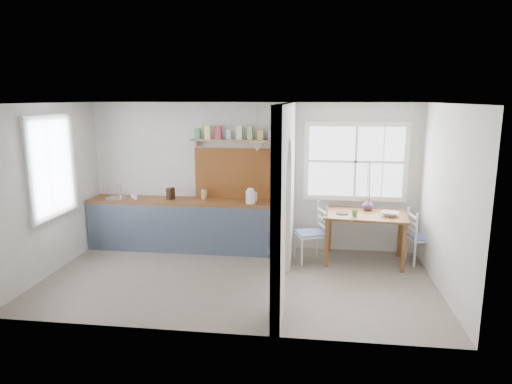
# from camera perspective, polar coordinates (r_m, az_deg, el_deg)

# --- Properties ---
(floor) EXTENTS (5.80, 3.20, 0.01)m
(floor) POSITION_cam_1_polar(r_m,az_deg,el_deg) (6.97, -2.32, -10.86)
(floor) COLOR slate
(floor) RESTS_ON ground
(ceiling) EXTENTS (5.80, 3.20, 0.01)m
(ceiling) POSITION_cam_1_polar(r_m,az_deg,el_deg) (6.44, -2.51, 11.03)
(ceiling) COLOR beige
(ceiling) RESTS_ON walls
(walls) EXTENTS (5.81, 3.21, 2.60)m
(walls) POSITION_cam_1_polar(r_m,az_deg,el_deg) (6.58, -2.41, -0.36)
(walls) COLOR beige
(walls) RESTS_ON floor
(partition) EXTENTS (0.12, 3.20, 2.60)m
(partition) POSITION_cam_1_polar(r_m,az_deg,el_deg) (6.53, 3.73, 0.88)
(partition) COLOR beige
(partition) RESTS_ON floor
(kitchen_window) EXTENTS (0.10, 1.16, 1.50)m
(kitchen_window) POSITION_cam_1_polar(r_m,az_deg,el_deg) (7.55, -24.45, 2.86)
(kitchen_window) COLOR white
(kitchen_window) RESTS_ON walls
(nook_window) EXTENTS (1.76, 0.10, 1.30)m
(nook_window) POSITION_cam_1_polar(r_m,az_deg,el_deg) (8.01, 12.35, 3.72)
(nook_window) COLOR white
(nook_window) RESTS_ON walls
(counter) EXTENTS (3.50, 0.60, 0.90)m
(counter) POSITION_cam_1_polar(r_m,az_deg,el_deg) (8.29, -8.53, -3.95)
(counter) COLOR brown
(counter) RESTS_ON floor
(sink) EXTENTS (0.40, 0.40, 0.02)m
(sink) POSITION_cam_1_polar(r_m,az_deg,el_deg) (8.61, -17.02, -0.78)
(sink) COLOR silver
(sink) RESTS_ON counter
(backsplash) EXTENTS (1.65, 0.03, 0.90)m
(backsplash) POSITION_cam_1_polar(r_m,az_deg,el_deg) (8.13, -1.96, 2.33)
(backsplash) COLOR brown
(backsplash) RESTS_ON walls
(shelf) EXTENTS (1.75, 0.20, 0.21)m
(shelf) POSITION_cam_1_polar(r_m,az_deg,el_deg) (7.97, -2.09, 6.90)
(shelf) COLOR #AA7F55
(shelf) RESTS_ON walls
(pendant_lamp) EXTENTS (0.26, 0.26, 0.16)m
(pendant_lamp) POSITION_cam_1_polar(r_m,az_deg,el_deg) (7.60, 0.15, 5.70)
(pendant_lamp) COLOR beige
(pendant_lamp) RESTS_ON ceiling
(utensil_rail) EXTENTS (0.02, 0.50, 0.02)m
(utensil_rail) POSITION_cam_1_polar(r_m,az_deg,el_deg) (7.36, 3.46, 2.11)
(utensil_rail) COLOR silver
(utensil_rail) RESTS_ON partition
(dining_table) EXTENTS (1.38, 0.99, 0.82)m
(dining_table) POSITION_cam_1_polar(r_m,az_deg,el_deg) (7.78, 13.39, -5.56)
(dining_table) COLOR brown
(dining_table) RESTS_ON floor
(chair_left) EXTENTS (0.57, 0.57, 0.98)m
(chair_left) POSITION_cam_1_polar(r_m,az_deg,el_deg) (7.61, 6.78, -5.08)
(chair_left) COLOR silver
(chair_left) RESTS_ON floor
(chair_right) EXTENTS (0.47, 0.47, 0.90)m
(chair_right) POSITION_cam_1_polar(r_m,az_deg,el_deg) (7.95, 20.09, -5.29)
(chair_right) COLOR silver
(chair_right) RESTS_ON floor
(kettle) EXTENTS (0.25, 0.22, 0.26)m
(kettle) POSITION_cam_1_polar(r_m,az_deg,el_deg) (7.78, -0.69, -0.49)
(kettle) COLOR white
(kettle) RESTS_ON counter
(mug_a) EXTENTS (0.13, 0.13, 0.10)m
(mug_a) POSITION_cam_1_polar(r_m,az_deg,el_deg) (8.37, -14.78, -0.58)
(mug_a) COLOR silver
(mug_a) RESTS_ON counter
(mug_b) EXTENTS (0.13, 0.13, 0.09)m
(mug_b) POSITION_cam_1_polar(r_m,az_deg,el_deg) (8.46, -14.98, -0.49)
(mug_b) COLOR white
(mug_b) RESTS_ON counter
(knife_block) EXTENTS (0.14, 0.16, 0.21)m
(knife_block) POSITION_cam_1_polar(r_m,az_deg,el_deg) (8.25, -10.64, -0.19)
(knife_block) COLOR #2F1F12
(knife_block) RESTS_ON counter
(jar) EXTENTS (0.11, 0.11, 0.17)m
(jar) POSITION_cam_1_polar(r_m,az_deg,el_deg) (8.21, -6.49, -0.25)
(jar) COLOR tan
(jar) RESTS_ON counter
(towel_magenta) EXTENTS (0.02, 0.03, 0.60)m
(towel_magenta) POSITION_cam_1_polar(r_m,az_deg,el_deg) (7.74, 3.18, -6.38)
(towel_magenta) COLOR #A5185B
(towel_magenta) RESTS_ON counter
(towel_orange) EXTENTS (0.02, 0.03, 0.45)m
(towel_orange) POSITION_cam_1_polar(r_m,az_deg,el_deg) (7.69, 3.14, -6.70)
(towel_orange) COLOR #C07D2A
(towel_orange) RESTS_ON counter
(bowl) EXTENTS (0.35, 0.35, 0.07)m
(bowl) POSITION_cam_1_polar(r_m,az_deg,el_deg) (7.62, 16.39, -2.63)
(bowl) COLOR silver
(bowl) RESTS_ON dining_table
(table_cup) EXTENTS (0.11, 0.11, 0.10)m
(table_cup) POSITION_cam_1_polar(r_m,az_deg,el_deg) (7.46, 12.24, -2.59)
(table_cup) COLOR #549654
(table_cup) RESTS_ON dining_table
(plate) EXTENTS (0.23, 0.23, 0.02)m
(plate) POSITION_cam_1_polar(r_m,az_deg,el_deg) (7.57, 10.71, -2.63)
(plate) COLOR black
(plate) RESTS_ON dining_table
(vase) EXTENTS (0.23, 0.23, 0.20)m
(vase) POSITION_cam_1_polar(r_m,az_deg,el_deg) (7.89, 13.81, -1.52)
(vase) COLOR #543963
(vase) RESTS_ON dining_table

